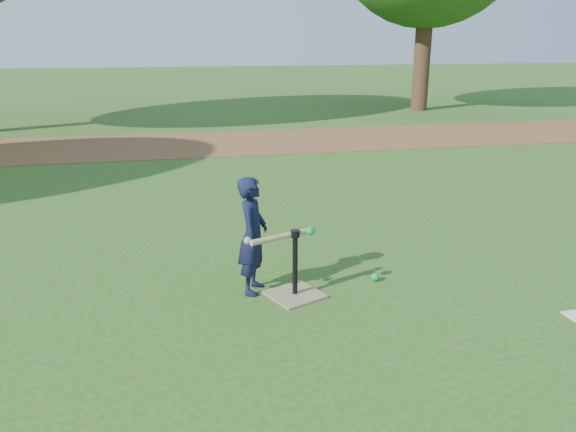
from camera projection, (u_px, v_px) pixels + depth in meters
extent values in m
plane|color=#285116|center=(309.00, 288.00, 5.13)|extent=(80.00, 80.00, 0.00)
cube|color=brown|center=(226.00, 143.00, 12.12)|extent=(24.00, 3.00, 0.01)
imported|color=black|center=(253.00, 236.00, 4.93)|extent=(0.37, 0.45, 1.06)
sphere|color=#0D9547|center=(375.00, 277.00, 5.28)|extent=(0.08, 0.08, 0.08)
cube|color=#8D7D59|center=(295.00, 294.00, 4.99)|extent=(0.56, 0.56, 0.02)
cylinder|color=black|center=(295.00, 264.00, 4.90)|extent=(0.05, 0.05, 0.55)
cylinder|color=black|center=(295.00, 234.00, 4.81)|extent=(0.08, 0.08, 0.06)
cylinder|color=tan|center=(282.00, 236.00, 4.77)|extent=(0.58, 0.26, 0.05)
sphere|color=tan|center=(248.00, 241.00, 4.68)|extent=(0.06, 0.06, 0.06)
sphere|color=#0D9547|center=(310.00, 231.00, 4.77)|extent=(0.08, 0.08, 0.08)
cylinder|color=#382316|center=(422.00, 53.00, 17.06)|extent=(0.50, 0.50, 3.42)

